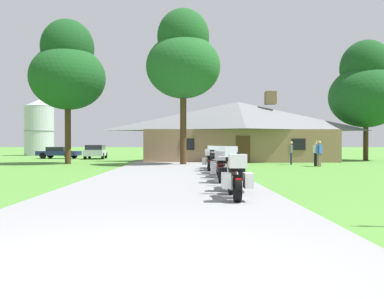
% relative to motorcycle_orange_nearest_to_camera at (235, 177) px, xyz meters
% --- Properties ---
extents(ground_plane, '(500.00, 500.00, 0.00)m').
position_rel_motorcycle_orange_nearest_to_camera_xyz_m(ground_plane, '(-1.89, 14.24, -0.61)').
color(ground_plane, '#4C8433').
extents(asphalt_driveway, '(6.40, 80.00, 0.06)m').
position_rel_motorcycle_orange_nearest_to_camera_xyz_m(asphalt_driveway, '(-1.89, 12.24, -0.58)').
color(asphalt_driveway, gray).
rests_on(asphalt_driveway, ground).
extents(motorcycle_orange_nearest_to_camera, '(0.72, 2.08, 1.30)m').
position_rel_motorcycle_orange_nearest_to_camera_xyz_m(motorcycle_orange_nearest_to_camera, '(0.00, 0.00, 0.00)').
color(motorcycle_orange_nearest_to_camera, black).
rests_on(motorcycle_orange_nearest_to_camera, asphalt_driveway).
extents(motorcycle_blue_second_in_row, '(0.88, 2.08, 1.30)m').
position_rel_motorcycle_orange_nearest_to_camera_xyz_m(motorcycle_blue_second_in_row, '(0.20, 2.14, 0.00)').
color(motorcycle_blue_second_in_row, black).
rests_on(motorcycle_blue_second_in_row, asphalt_driveway).
extents(motorcycle_green_third_in_row, '(0.92, 2.08, 1.30)m').
position_rel_motorcycle_orange_nearest_to_camera_xyz_m(motorcycle_green_third_in_row, '(0.12, 4.71, 0.00)').
color(motorcycle_green_third_in_row, black).
rests_on(motorcycle_green_third_in_row, asphalt_driveway).
extents(motorcycle_yellow_fourth_in_row, '(0.74, 2.08, 1.30)m').
position_rel_motorcycle_orange_nearest_to_camera_xyz_m(motorcycle_yellow_fourth_in_row, '(0.22, 6.93, 0.00)').
color(motorcycle_yellow_fourth_in_row, black).
rests_on(motorcycle_yellow_fourth_in_row, asphalt_driveway).
extents(motorcycle_orange_fifth_in_row, '(0.66, 2.08, 1.30)m').
position_rel_motorcycle_orange_nearest_to_camera_xyz_m(motorcycle_orange_fifth_in_row, '(0.13, 9.10, 0.01)').
color(motorcycle_orange_fifth_in_row, black).
rests_on(motorcycle_orange_fifth_in_row, asphalt_driveway).
extents(motorcycle_green_sixth_in_row, '(0.89, 2.08, 1.30)m').
position_rel_motorcycle_orange_nearest_to_camera_xyz_m(motorcycle_green_sixth_in_row, '(0.11, 11.27, 0.00)').
color(motorcycle_green_sixth_in_row, black).
rests_on(motorcycle_green_sixth_in_row, asphalt_driveway).
extents(motorcycle_orange_farthest_in_row, '(0.68, 2.08, 1.30)m').
position_rel_motorcycle_orange_nearest_to_camera_xyz_m(motorcycle_orange_farthest_in_row, '(0.24, 13.39, 0.01)').
color(motorcycle_orange_farthest_in_row, black).
rests_on(motorcycle_orange_farthest_in_row, asphalt_driveway).
extents(stone_lodge, '(16.59, 6.50, 6.01)m').
position_rel_motorcycle_orange_nearest_to_camera_xyz_m(stone_lodge, '(3.41, 24.91, 2.03)').
color(stone_lodge, '#896B4C').
rests_on(stone_lodge, ground).
extents(bystander_gray_shirt_near_lodge, '(0.31, 0.53, 1.67)m').
position_rel_motorcycle_orange_nearest_to_camera_xyz_m(bystander_gray_shirt_near_lodge, '(6.47, 19.06, 0.32)').
color(bystander_gray_shirt_near_lodge, navy).
rests_on(bystander_gray_shirt_near_lodge, ground).
extents(bystander_blue_shirt_beside_signpost, '(0.44, 0.40, 1.67)m').
position_rel_motorcycle_orange_nearest_to_camera_xyz_m(bystander_blue_shirt_beside_signpost, '(7.44, 15.89, 0.32)').
color(bystander_blue_shirt_beside_signpost, '#75664C').
rests_on(bystander_blue_shirt_beside_signpost, ground).
extents(bystander_white_shirt_by_tree, '(0.25, 0.55, 1.69)m').
position_rel_motorcycle_orange_nearest_to_camera_xyz_m(bystander_white_shirt_by_tree, '(7.42, 16.57, 0.34)').
color(bystander_white_shirt_by_tree, black).
rests_on(bystander_white_shirt_by_tree, ground).
extents(tree_by_lodge_front, '(5.15, 5.15, 10.81)m').
position_rel_motorcycle_orange_nearest_to_camera_xyz_m(tree_by_lodge_front, '(-1.29, 18.22, 6.81)').
color(tree_by_lodge_front, '#422D19').
rests_on(tree_by_lodge_front, ground).
extents(tree_right_of_lodge, '(6.53, 6.53, 10.81)m').
position_rel_motorcycle_orange_nearest_to_camera_xyz_m(tree_right_of_lodge, '(15.13, 26.24, 5.92)').
color(tree_right_of_lodge, '#422D19').
rests_on(tree_right_of_lodge, ground).
extents(tree_left_near, '(5.49, 5.49, 10.58)m').
position_rel_motorcycle_orange_nearest_to_camera_xyz_m(tree_left_near, '(-9.77, 20.04, 6.36)').
color(tree_left_near, '#422D19').
rests_on(tree_left_near, ground).
extents(metal_silo_distant, '(3.86, 3.86, 7.44)m').
position_rel_motorcycle_orange_nearest_to_camera_xyz_m(metal_silo_distant, '(-20.38, 44.13, 3.12)').
color(metal_silo_distant, '#B2B7BC').
rests_on(metal_silo_distant, ground).
extents(parked_silver_suv_far_left, '(2.20, 4.73, 1.40)m').
position_rel_motorcycle_orange_nearest_to_camera_xyz_m(parked_silver_suv_far_left, '(-10.15, 31.22, 0.17)').
color(parked_silver_suv_far_left, '#ADAFB7').
rests_on(parked_silver_suv_far_left, ground).
extents(parked_navy_sedan_far_left, '(4.39, 2.33, 1.20)m').
position_rel_motorcycle_orange_nearest_to_camera_xyz_m(parked_navy_sedan_far_left, '(-14.16, 32.12, 0.03)').
color(parked_navy_sedan_far_left, navy).
rests_on(parked_navy_sedan_far_left, ground).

